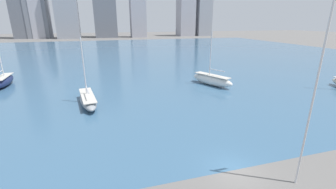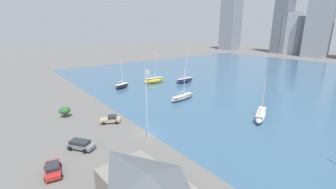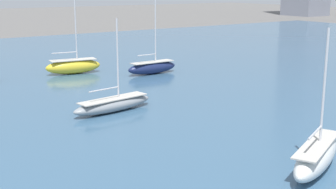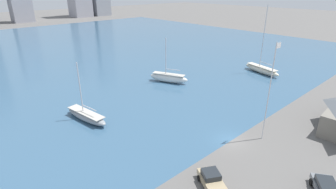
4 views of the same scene
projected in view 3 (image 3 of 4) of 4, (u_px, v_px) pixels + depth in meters
name	position (u px, v px, depth m)	size (l,w,h in m)	color
sailboat_gray	(113.00, 104.00, 48.84)	(3.59, 9.83, 9.66)	gray
sailboat_yellow	(73.00, 66.00, 69.78)	(3.54, 8.53, 12.77)	yellow
sailboat_white	(317.00, 156.00, 33.16)	(5.62, 9.17, 10.06)	white
sailboat_navy	(152.00, 67.00, 69.69)	(2.47, 8.41, 16.52)	#19234C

